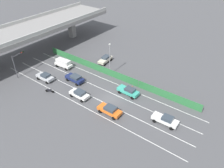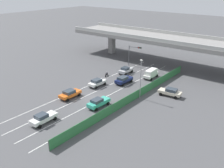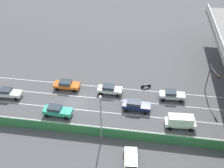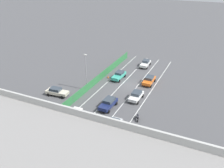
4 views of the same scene
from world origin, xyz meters
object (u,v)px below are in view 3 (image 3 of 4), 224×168
Objects in this scene: parked_sedan_cream at (131,162)px; street_lamp at (101,114)px; car_hatchback_white at (110,89)px; traffic_light at (212,77)px; car_taxi_orange at (66,85)px; car_sedan_white at (8,93)px; car_taxi_teal at (57,111)px; traffic_cone at (57,125)px; car_sedan_silver at (172,95)px; motorcycle at (146,86)px; car_van_white at (180,121)px; car_sedan_navy at (136,105)px.

street_lamp is at bearing -132.16° from parked_sedan_cream.
traffic_light is at bearing 96.88° from car_hatchback_white.
car_sedan_white is at bearing -67.87° from car_taxi_orange.
car_hatchback_white is at bearing 132.79° from car_taxi_teal.
traffic_cone is (-5.62, -11.80, -0.62)m from parked_sedan_cream.
car_sedan_silver reaches higher than car_taxi_orange.
car_sedan_silver is 0.93× the size of parked_sedan_cream.
street_lamp is at bearing -52.24° from traffic_light.
car_taxi_orange is at bearing -80.60° from motorcycle.
car_van_white is at bearing 60.81° from car_hatchback_white.
parked_sedan_cream is at bearing 63.13° from car_sedan_white.
car_van_white is (6.56, 1.07, 0.28)m from car_sedan_silver.
car_sedan_silver is 15.85m from parked_sedan_cream.
car_sedan_navy is at bearing 53.57° from car_hatchback_white.
car_sedan_silver is (0.02, 10.71, 0.00)m from car_hatchback_white.
street_lamp is at bearing 2.72° from car_hatchback_white.
car_sedan_white is (-3.18, -9.79, -0.02)m from car_taxi_teal.
motorcycle is (-2.33, 14.06, -0.44)m from car_taxi_orange.
car_sedan_silver is (-6.75, 18.03, -0.02)m from car_taxi_teal.
car_sedan_navy reaches higher than car_sedan_silver.
motorcycle is 11.25m from traffic_light.
parked_sedan_cream is at bearing 64.53° from traffic_cone.
traffic_light is 26.43m from traffic_cone.
car_sedan_white is at bearing -82.68° from car_sedan_silver.
street_lamp reaches higher than traffic_cone.
car_van_white is at bearing 110.02° from street_lamp.
car_taxi_teal is at bearing -123.01° from parked_sedan_cream.
car_sedan_silver is at bearing 89.88° from car_hatchback_white.
car_taxi_teal is at bearing -69.46° from car_sedan_silver.
car_hatchback_white is 15.71m from parked_sedan_cream.
parked_sedan_cream is 13.09m from traffic_cone.
traffic_cone is (5.64, 10.42, -0.61)m from car_sedan_white.
car_sedan_navy is at bearing 104.61° from car_taxi_teal.
car_taxi_orange is 0.99× the size of car_sedan_white.
street_lamp is (3.91, 7.83, 3.80)m from car_taxi_teal.
car_sedan_silver is 5.15m from motorcycle.
car_van_white reaches higher than car_taxi_teal.
car_taxi_orange is 0.99× the size of car_van_white.
car_sedan_silver is 0.94× the size of car_van_white.
car_hatchback_white is at bearing -177.28° from street_lamp.
street_lamp is at bearing 68.08° from car_sedan_white.
car_taxi_orange is 10.03m from car_sedan_white.
car_sedan_navy is 6.28m from motorcycle.
car_taxi_orange is (-3.78, -12.69, -0.04)m from car_sedan_navy.
car_van_white reaches higher than motorcycle.
car_sedan_silver is 0.79× the size of traffic_light.
car_sedan_silver is 7.01× the size of traffic_cone.
car_sedan_silver is at bearing 89.36° from car_taxi_orange.
traffic_light is at bearing 108.34° from car_sedan_silver.
parked_sedan_cream is (8.08, 12.43, -0.01)m from car_taxi_teal.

